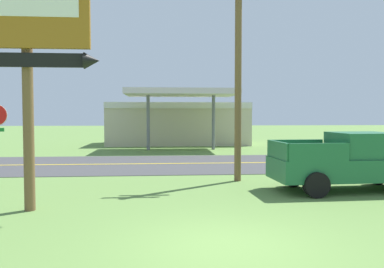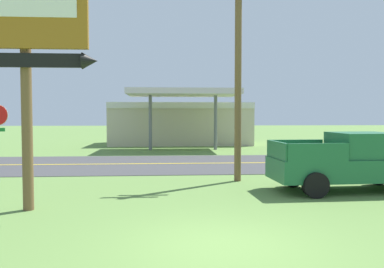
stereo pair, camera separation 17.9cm
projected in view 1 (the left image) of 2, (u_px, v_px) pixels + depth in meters
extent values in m
plane|color=#5B7F3D|center=(225.00, 246.00, 7.65)|extent=(180.00, 180.00, 0.00)
cube|color=#3D3D3F|center=(184.00, 164.00, 20.59)|extent=(140.00, 8.00, 0.02)
cube|color=gold|center=(184.00, 163.00, 20.59)|extent=(126.00, 0.20, 0.01)
cylinder|color=brown|center=(28.00, 81.00, 10.34)|extent=(0.28, 0.28, 6.89)
cube|color=#996019|center=(24.00, 2.00, 10.06)|extent=(3.33, 0.16, 2.33)
cube|color=black|center=(25.00, 60.00, 10.13)|extent=(3.00, 0.12, 0.36)
cone|color=black|center=(92.00, 61.00, 10.27)|extent=(0.40, 0.44, 0.44)
cylinder|color=brown|center=(238.00, 73.00, 15.04)|extent=(0.26, 0.26, 8.32)
cube|color=beige|center=(178.00, 124.00, 34.84)|extent=(12.00, 6.00, 3.60)
cube|color=silver|center=(179.00, 105.00, 31.73)|extent=(12.00, 0.12, 0.50)
cube|color=silver|center=(181.00, 93.00, 28.75)|extent=(8.00, 5.00, 0.40)
cylinder|color=slate|center=(148.00, 121.00, 28.66)|extent=(0.24, 0.24, 4.20)
cylinder|color=slate|center=(213.00, 121.00, 29.04)|extent=(0.24, 0.24, 4.20)
cube|color=#1E6038|center=(349.00, 168.00, 13.24)|extent=(5.28, 2.19, 0.72)
cube|color=#1E6038|center=(362.00, 145.00, 13.26)|extent=(1.98, 1.88, 0.84)
cube|color=#1E6038|center=(296.00, 147.00, 13.93)|extent=(1.95, 0.21, 0.56)
cube|color=#1E6038|center=(319.00, 152.00, 12.11)|extent=(1.95, 0.21, 0.56)
cube|color=#1E6038|center=(278.00, 150.00, 12.90)|extent=(0.20, 1.88, 0.56)
cylinder|color=black|center=(377.00, 174.00, 14.43)|extent=(0.81, 0.31, 0.80)
cylinder|color=black|center=(292.00, 175.00, 14.03)|extent=(0.81, 0.31, 0.80)
cylinder|color=black|center=(316.00, 185.00, 12.09)|extent=(0.81, 0.31, 0.80)
cube|color=#A8AAAF|center=(372.00, 153.00, 19.29)|extent=(4.20, 1.76, 0.72)
cube|color=#2D3842|center=(375.00, 140.00, 19.27)|extent=(2.10, 1.56, 0.60)
cylinder|color=black|center=(355.00, 163.00, 18.33)|extent=(0.64, 0.24, 0.64)
cylinder|color=black|center=(338.00, 159.00, 20.08)|extent=(0.64, 0.24, 0.64)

